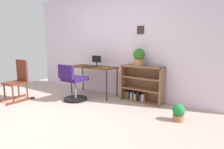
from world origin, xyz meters
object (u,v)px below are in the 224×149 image
at_px(rocking_chair, 18,80).
at_px(potted_plant_floor, 179,113).
at_px(potted_plant_on_shelf, 139,57).
at_px(monitor, 97,61).
at_px(desk, 93,69).
at_px(bookshelf_low, 142,85).
at_px(office_chair, 73,85).
at_px(keyboard, 89,66).

relative_size(rocking_chair, potted_plant_floor, 3.18).
height_order(rocking_chair, potted_plant_on_shelf, potted_plant_on_shelf).
xyz_separation_m(monitor, rocking_chair, (-1.17, -1.34, -0.39)).
relative_size(desk, bookshelf_low, 1.29).
distance_m(rocking_chair, bookshelf_low, 2.77).
distance_m(office_chair, bookshelf_low, 1.52).
xyz_separation_m(bookshelf_low, potted_plant_floor, (0.97, -0.64, -0.22)).
xyz_separation_m(desk, bookshelf_low, (1.19, 0.23, -0.30)).
height_order(desk, office_chair, office_chair).
height_order(monitor, potted_plant_on_shelf, potted_plant_on_shelf).
height_order(desk, keyboard, keyboard).
height_order(keyboard, potted_plant_on_shelf, potted_plant_on_shelf).
bearing_deg(desk, office_chair, -97.16).
bearing_deg(keyboard, potted_plant_floor, -7.72).
relative_size(potted_plant_on_shelf, potted_plant_floor, 1.31).
relative_size(bookshelf_low, potted_plant_on_shelf, 2.47).
bearing_deg(monitor, bookshelf_low, 6.43).
xyz_separation_m(rocking_chair, potted_plant_floor, (3.31, 0.84, -0.31)).
bearing_deg(potted_plant_floor, office_chair, -174.97).
height_order(monitor, rocking_chair, monitor).
bearing_deg(keyboard, bookshelf_low, 15.55).
xyz_separation_m(office_chair, rocking_chair, (-1.07, -0.64, 0.09)).
xyz_separation_m(monitor, potted_plant_on_shelf, (1.11, 0.07, 0.14)).
distance_m(monitor, office_chair, 0.86).
distance_m(desk, potted_plant_floor, 2.26).
bearing_deg(monitor, office_chair, -98.37).
bearing_deg(potted_plant_on_shelf, bookshelf_low, 45.52).
height_order(office_chair, rocking_chair, rocking_chair).
bearing_deg(office_chair, desk, 82.84).
bearing_deg(potted_plant_floor, bookshelf_low, 146.89).
height_order(desk, bookshelf_low, bookshelf_low).
bearing_deg(keyboard, office_chair, -96.00).
distance_m(keyboard, office_chair, 0.62).
relative_size(monitor, potted_plant_floor, 0.92).
distance_m(bookshelf_low, potted_plant_floor, 1.18).
xyz_separation_m(desk, office_chair, (-0.08, -0.61, -0.30)).
bearing_deg(bookshelf_low, rocking_chair, -147.76).
bearing_deg(bookshelf_low, potted_plant_floor, -33.11).
bearing_deg(keyboard, monitor, 76.11).
height_order(office_chair, bookshelf_low, office_chair).
xyz_separation_m(keyboard, potted_plant_floor, (2.19, -0.30, -0.58)).
bearing_deg(office_chair, monitor, 81.63).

